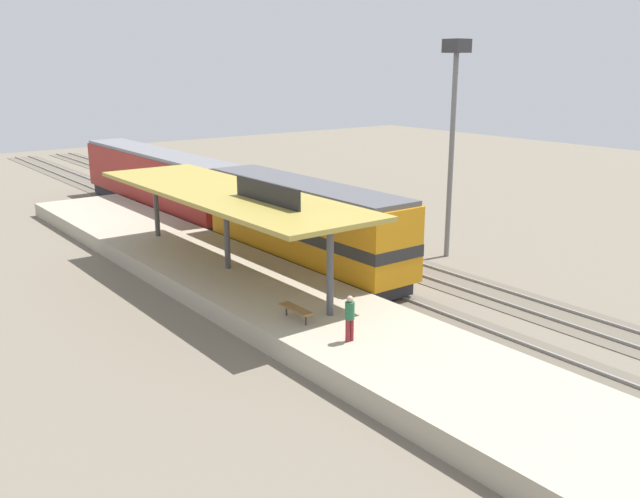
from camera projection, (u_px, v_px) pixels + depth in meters
name	position (u px, v px, depth m)	size (l,w,h in m)	color
ground_plane	(335.00, 262.00, 37.26)	(120.00, 120.00, 0.00)	#706656
track_near	(305.00, 268.00, 36.09)	(3.20, 110.00, 0.16)	#5F5649
track_far	(370.00, 254.00, 38.78)	(3.20, 110.00, 0.16)	#5F5649
platform	(228.00, 277.00, 33.29)	(6.00, 44.00, 0.90)	#A89E89
station_canopy	(226.00, 194.00, 32.14)	(5.20, 18.00, 4.70)	#47474C
platform_bench	(296.00, 309.00, 26.36)	(0.44, 1.70, 0.50)	#333338
locomotive	(304.00, 224.00, 35.51)	(2.93, 14.43, 4.44)	#28282D
passenger_carriage_single	(157.00, 180.00, 49.35)	(2.90, 20.00, 4.24)	#28282D
light_mast	(454.00, 104.00, 36.28)	(1.10, 1.10, 11.70)	slate
person_waiting	(350.00, 316.00, 24.23)	(0.34, 0.34, 1.71)	maroon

